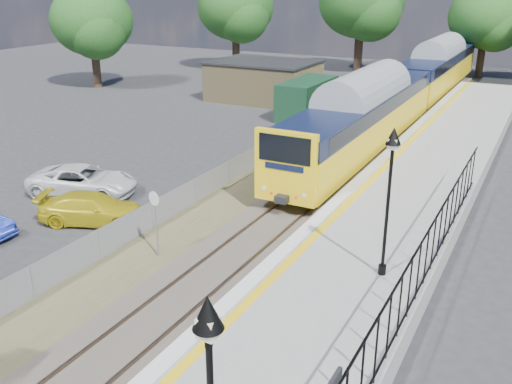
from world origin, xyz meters
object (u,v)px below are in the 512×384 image
Objects in this scene: victorian_lamp_south at (210,372)px; car_white at (83,181)px; victorian_lamp_north at (391,168)px; car_yellow at (92,209)px; speed_sign at (155,214)px; train at (409,85)px.

victorian_lamp_south is 19.84m from car_white.
car_yellow is at bearing 178.24° from victorian_lamp_north.
victorian_lamp_north is 8.27m from speed_sign.
car_white is at bearing -112.97° from train.
victorian_lamp_south is 1.07× the size of car_yellow.
victorian_lamp_north is 0.94× the size of car_white.
speed_sign is at bearing 131.43° from victorian_lamp_south.
car_yellow is (-12.23, 10.37, -3.68)m from victorian_lamp_south.
speed_sign is (-2.50, -25.67, -0.64)m from train.
train is 9.53× the size of car_yellow.
victorian_lamp_south is 0.11× the size of train.
train is 16.06× the size of speed_sign.
speed_sign is 0.59× the size of car_yellow.
car_yellow is (-4.23, 1.30, -1.08)m from speed_sign.
speed_sign is 0.52× the size of car_white.
car_white is (-9.37, -22.12, -1.66)m from train.
car_white is at bearing 165.64° from speed_sign.
train reaches higher than car_yellow.
train is 25.79m from speed_sign.
car_yellow is at bearing 175.83° from speed_sign.
car_yellow is at bearing -105.44° from train.
victorian_lamp_south is at bearing -152.73° from car_yellow.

